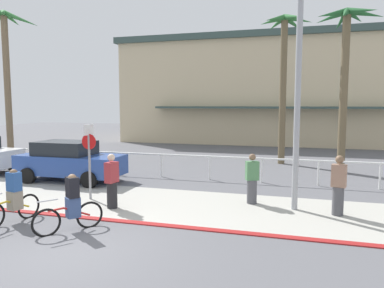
% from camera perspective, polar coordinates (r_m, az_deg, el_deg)
% --- Properties ---
extents(ground_plane, '(80.00, 80.00, 0.00)m').
position_cam_1_polar(ground_plane, '(17.70, 0.36, -4.36)').
color(ground_plane, '#5B5B60').
extents(sidewalk_strip, '(44.00, 4.00, 0.02)m').
position_cam_1_polar(sidewalk_strip, '(12.36, -7.15, -8.96)').
color(sidewalk_strip, '#ADAAA0').
rests_on(sidewalk_strip, ground).
extents(curb_paint, '(44.00, 0.24, 0.03)m').
position_cam_1_polar(curb_paint, '(10.63, -11.53, -11.53)').
color(curb_paint, maroon).
rests_on(curb_paint, ground).
extents(building_backdrop, '(25.39, 13.20, 8.82)m').
position_cam_1_polar(building_backdrop, '(34.74, 12.31, 7.96)').
color(building_backdrop, beige).
rests_on(building_backdrop, ground).
extents(rail_fence, '(24.51, 0.08, 1.04)m').
position_cam_1_polar(rail_fence, '(16.15, -1.11, -2.37)').
color(rail_fence, white).
rests_on(rail_fence, ground).
extents(stop_sign_bike_lane, '(0.52, 0.56, 2.56)m').
position_cam_1_polar(stop_sign_bike_lane, '(12.84, -15.61, -0.99)').
color(stop_sign_bike_lane, gray).
rests_on(stop_sign_bike_lane, ground).
extents(streetlight_curb, '(0.24, 2.54, 7.50)m').
position_cam_1_polar(streetlight_curb, '(11.28, 16.13, 11.27)').
color(streetlight_curb, '#9EA0A5').
rests_on(streetlight_curb, ground).
extents(palm_tree_0, '(3.34, 3.05, 8.48)m').
position_cam_1_polar(palm_tree_0, '(23.95, -26.78, 12.66)').
color(palm_tree_0, '#756047').
rests_on(palm_tree_0, ground).
extents(palm_tree_1, '(2.75, 3.40, 7.95)m').
position_cam_1_polar(palm_tree_1, '(20.75, 14.04, 13.02)').
color(palm_tree_1, brown).
rests_on(palm_tree_1, ground).
extents(palm_tree_2, '(3.00, 2.98, 7.58)m').
position_cam_1_polar(palm_tree_2, '(18.73, 22.67, 12.86)').
color(palm_tree_2, brown).
rests_on(palm_tree_2, ground).
extents(car_blue_1, '(4.40, 2.02, 1.69)m').
position_cam_1_polar(car_blue_1, '(16.26, -18.40, -2.49)').
color(car_blue_1, '#284793').
rests_on(car_blue_1, ground).
extents(cyclist_red_0, '(1.15, 1.49, 1.50)m').
position_cam_1_polar(cyclist_red_0, '(9.96, -18.19, -8.85)').
color(cyclist_red_0, black).
rests_on(cyclist_red_0, ground).
extents(cyclist_yellow_1, '(0.43, 1.80, 1.50)m').
position_cam_1_polar(cyclist_yellow_1, '(11.25, -25.91, -7.46)').
color(cyclist_yellow_1, black).
rests_on(cyclist_yellow_1, ground).
extents(pedestrian_0, '(0.45, 0.39, 1.77)m').
position_cam_1_polar(pedestrian_0, '(11.51, 21.70, -6.31)').
color(pedestrian_0, '#4C4C51').
rests_on(pedestrian_0, ground).
extents(pedestrian_1, '(0.47, 0.42, 1.65)m').
position_cam_1_polar(pedestrian_1, '(12.14, 9.27, -5.65)').
color(pedestrian_1, '#4C4C51').
rests_on(pedestrian_1, ground).
extents(pedestrian_2, '(0.38, 0.44, 1.71)m').
position_cam_1_polar(pedestrian_2, '(11.70, -12.29, -5.97)').
color(pedestrian_2, '#232326').
rests_on(pedestrian_2, ground).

